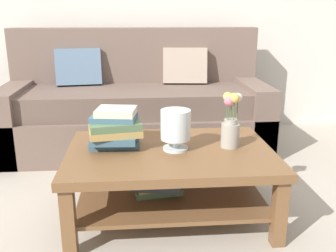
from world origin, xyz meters
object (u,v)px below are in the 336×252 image
at_px(coffee_table, 169,168).
at_px(glass_hurricane_vase, 176,126).
at_px(couch, 136,108).
at_px(flower_pitcher, 231,124).
at_px(book_stack_main, 115,129).

height_order(coffee_table, glass_hurricane_vase, glass_hurricane_vase).
relative_size(couch, coffee_table, 1.90).
bearing_deg(flower_pitcher, couch, 113.77).
relative_size(book_stack_main, flower_pitcher, 0.99).
distance_m(book_stack_main, glass_hurricane_vase, 0.36).
relative_size(couch, glass_hurricane_vase, 9.54).
height_order(couch, glass_hurricane_vase, couch).
distance_m(coffee_table, book_stack_main, 0.40).
bearing_deg(coffee_table, glass_hurricane_vase, 1.96).
relative_size(coffee_table, glass_hurricane_vase, 5.03).
bearing_deg(glass_hurricane_vase, couch, 99.96).
distance_m(coffee_table, flower_pitcher, 0.45).
relative_size(couch, book_stack_main, 6.93).
height_order(couch, book_stack_main, couch).
bearing_deg(coffee_table, flower_pitcher, 3.21).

